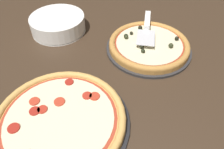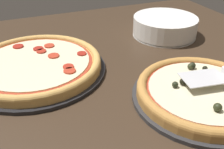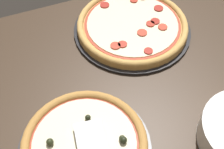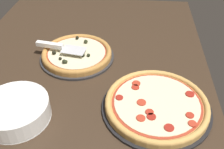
% 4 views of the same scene
% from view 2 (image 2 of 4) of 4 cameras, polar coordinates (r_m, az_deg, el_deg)
% --- Properties ---
extents(ground_plane, '(1.47, 1.09, 0.04)m').
position_cam_2_polar(ground_plane, '(0.69, 14.10, -5.20)').
color(ground_plane, '#38281C').
extents(pizza_pan_front, '(0.33, 0.33, 0.01)m').
position_cam_2_polar(pizza_pan_front, '(0.67, 18.86, -4.82)').
color(pizza_pan_front, '#2D2D30').
rests_on(pizza_pan_front, ground_plane).
extents(pizza_front, '(0.31, 0.31, 0.04)m').
position_cam_2_polar(pizza_front, '(0.66, 19.14, -3.43)').
color(pizza_front, '#B77F3D').
rests_on(pizza_front, pizza_pan_front).
extents(pizza_pan_back, '(0.39, 0.39, 0.01)m').
position_cam_2_polar(pizza_pan_back, '(0.77, -16.12, 0.98)').
color(pizza_pan_back, black).
rests_on(pizza_pan_back, ground_plane).
extents(pizza_back, '(0.37, 0.37, 0.03)m').
position_cam_2_polar(pizza_back, '(0.76, -16.33, 2.30)').
color(pizza_back, tan).
rests_on(pizza_back, pizza_pan_back).
extents(plate_stack, '(0.23, 0.23, 0.07)m').
position_cam_2_polar(plate_stack, '(0.99, 11.41, 10.25)').
color(plate_stack, white).
rests_on(plate_stack, ground_plane).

